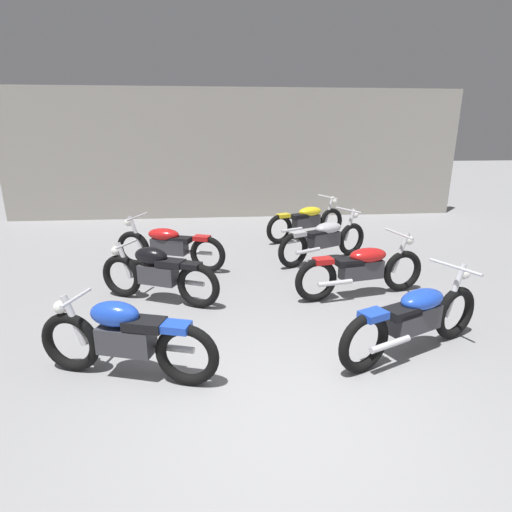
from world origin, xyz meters
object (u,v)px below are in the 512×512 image
Objects in this scene: motorcycle_right_row_0 at (415,317)px; motorcycle_left_row_1 at (158,273)px; motorcycle_left_row_2 at (169,245)px; motorcycle_left_row_0 at (125,337)px; motorcycle_right_row_3 at (307,220)px; motorcycle_right_row_2 at (324,239)px; motorcycle_right_row_1 at (362,268)px.

motorcycle_left_row_1 is at bearing 150.01° from motorcycle_right_row_0.
motorcycle_left_row_0 is at bearing -91.08° from motorcycle_left_row_2.
motorcycle_right_row_3 reaches higher than motorcycle_left_row_0.
motorcycle_left_row_1 is at bearing -131.18° from motorcycle_right_row_3.
motorcycle_right_row_0 is 1.02× the size of motorcycle_right_row_2.
motorcycle_right_row_1 is at bearing -86.26° from motorcycle_right_row_2.
motorcycle_right_row_0 is (3.11, -3.33, 0.00)m from motorcycle_left_row_2.
motorcycle_right_row_0 is at bearing -88.73° from motorcycle_right_row_3.
motorcycle_left_row_0 is 0.97× the size of motorcycle_right_row_2.
motorcycle_right_row_1 is (-0.01, 1.72, 0.00)m from motorcycle_right_row_0.
motorcycle_right_row_2 is (-0.13, 3.53, 0.00)m from motorcycle_right_row_0.
motorcycle_left_row_1 is (0.07, 1.97, 0.00)m from motorcycle_left_row_0.
motorcycle_left_row_2 is at bearing 152.51° from motorcycle_right_row_1.
motorcycle_right_row_0 is at bearing 3.27° from motorcycle_left_row_0.
motorcycle_right_row_2 is (3.04, 3.71, -0.01)m from motorcycle_left_row_0.
motorcycle_right_row_3 is (0.01, 1.68, 0.00)m from motorcycle_right_row_2.
motorcycle_left_row_2 reaches higher than motorcycle_left_row_1.
motorcycle_left_row_2 and motorcycle_right_row_0 have the same top height.
motorcycle_left_row_1 is at bearing -89.92° from motorcycle_left_row_2.
motorcycle_left_row_2 is 2.98m from motorcycle_right_row_2.
motorcycle_right_row_3 is at bearing 32.09° from motorcycle_left_row_2.
motorcycle_right_row_1 is 1.81m from motorcycle_right_row_2.
motorcycle_right_row_3 is at bearing 91.27° from motorcycle_right_row_0.
motorcycle_left_row_1 is 1.54m from motorcycle_left_row_2.
motorcycle_left_row_2 is at bearing 132.98° from motorcycle_right_row_0.
motorcycle_right_row_3 is (-0.10, 3.49, 0.00)m from motorcycle_right_row_1.
motorcycle_right_row_1 is (3.09, -1.61, 0.00)m from motorcycle_left_row_2.
motorcycle_left_row_1 is 3.09m from motorcycle_right_row_1.
motorcycle_right_row_0 is 0.94× the size of motorcycle_right_row_1.
motorcycle_right_row_1 is at bearing -88.29° from motorcycle_right_row_3.
motorcycle_left_row_2 is at bearing 88.92° from motorcycle_left_row_0.
motorcycle_left_row_1 is 3.58m from motorcycle_right_row_0.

